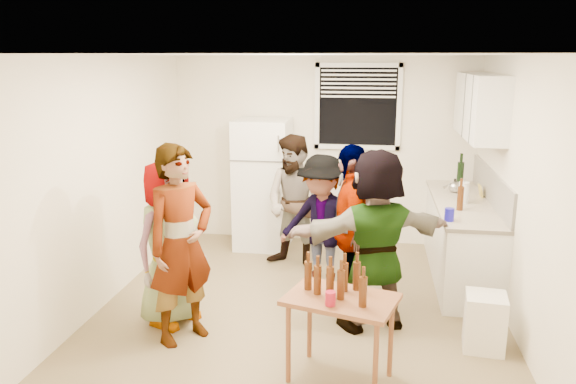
% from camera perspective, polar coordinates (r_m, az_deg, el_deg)
% --- Properties ---
extents(room, '(4.00, 4.50, 2.50)m').
position_cam_1_polar(room, '(5.80, 1.25, -11.77)').
color(room, white).
rests_on(room, ground).
extents(window, '(1.12, 0.10, 1.06)m').
position_cam_1_polar(window, '(7.44, 7.10, 8.60)').
color(window, white).
rests_on(window, room).
extents(refrigerator, '(0.70, 0.70, 1.70)m').
position_cam_1_polar(refrigerator, '(7.40, -2.54, 0.82)').
color(refrigerator, white).
rests_on(refrigerator, ground).
extents(counter_lower, '(0.60, 2.20, 0.86)m').
position_cam_1_polar(counter_lower, '(6.75, 17.13, -4.76)').
color(counter_lower, white).
rests_on(counter_lower, ground).
extents(countertop, '(0.64, 2.22, 0.04)m').
position_cam_1_polar(countertop, '(6.62, 17.40, -1.06)').
color(countertop, beige).
rests_on(countertop, counter_lower).
extents(backsplash, '(0.03, 2.20, 0.36)m').
position_cam_1_polar(backsplash, '(6.63, 19.96, 0.54)').
color(backsplash, beige).
rests_on(backsplash, countertop).
extents(upper_cabinets, '(0.34, 1.60, 0.70)m').
position_cam_1_polar(upper_cabinets, '(6.67, 18.92, 8.28)').
color(upper_cabinets, white).
rests_on(upper_cabinets, room).
extents(kettle, '(0.27, 0.25, 0.18)m').
position_cam_1_polar(kettle, '(7.01, 16.53, -0.03)').
color(kettle, silver).
rests_on(kettle, countertop).
extents(paper_towel, '(0.11, 0.11, 0.24)m').
position_cam_1_polar(paper_towel, '(6.53, 17.35, -1.07)').
color(paper_towel, white).
rests_on(paper_towel, countertop).
extents(wine_bottle, '(0.08, 0.08, 0.32)m').
position_cam_1_polar(wine_bottle, '(7.32, 17.01, 0.49)').
color(wine_bottle, black).
rests_on(wine_bottle, countertop).
extents(beer_bottle_counter, '(0.07, 0.07, 0.25)m').
position_cam_1_polar(beer_bottle_counter, '(6.22, 17.02, -1.76)').
color(beer_bottle_counter, '#47230C').
rests_on(beer_bottle_counter, countertop).
extents(blue_cup, '(0.10, 0.10, 0.13)m').
position_cam_1_polar(blue_cup, '(5.79, 16.03, -2.83)').
color(blue_cup, '#1813AD').
rests_on(blue_cup, countertop).
extents(picture_frame, '(0.02, 0.16, 0.14)m').
position_cam_1_polar(picture_frame, '(6.88, 18.97, 0.12)').
color(picture_frame, gold).
rests_on(picture_frame, countertop).
extents(trash_bin, '(0.37, 0.37, 0.50)m').
position_cam_1_polar(trash_bin, '(5.26, 19.34, -12.34)').
color(trash_bin, white).
rests_on(trash_bin, ground).
extents(serving_table, '(0.94, 0.76, 0.70)m').
position_cam_1_polar(serving_table, '(4.70, 5.22, -18.34)').
color(serving_table, brown).
rests_on(serving_table, ground).
extents(beer_bottle_table, '(0.06, 0.06, 0.24)m').
position_cam_1_polar(beer_bottle_table, '(4.39, 4.27, -10.47)').
color(beer_bottle_table, '#47230C').
rests_on(beer_bottle_table, serving_table).
extents(red_cup, '(0.08, 0.08, 0.11)m').
position_cam_1_polar(red_cup, '(4.24, 4.32, -11.39)').
color(red_cup, '#A31529').
rests_on(red_cup, serving_table).
extents(guest_grey, '(1.76, 1.38, 0.50)m').
position_cam_1_polar(guest_grey, '(5.68, -11.62, -12.63)').
color(guest_grey, gray).
rests_on(guest_grey, ground).
extents(guest_stripe, '(1.81, 1.59, 0.43)m').
position_cam_1_polar(guest_stripe, '(5.35, -10.39, -14.32)').
color(guest_stripe, '#141933').
rests_on(guest_stripe, ground).
extents(guest_back_left, '(1.32, 1.78, 0.61)m').
position_cam_1_polar(guest_back_left, '(6.87, 0.78, -7.61)').
color(guest_back_left, brown).
rests_on(guest_back_left, ground).
extents(guest_back_right, '(1.43, 1.74, 0.55)m').
position_cam_1_polar(guest_back_right, '(6.27, 3.34, -9.77)').
color(guest_back_right, '#444449').
rests_on(guest_back_right, ground).
extents(guest_black, '(1.81, 1.23, 0.41)m').
position_cam_1_polar(guest_black, '(5.84, 6.17, -11.64)').
color(guest_black, black).
rests_on(guest_black, ground).
extents(guest_orange, '(2.11, 2.17, 0.50)m').
position_cam_1_polar(guest_orange, '(5.53, 8.52, -13.24)').
color(guest_orange, '#D87F3F').
rests_on(guest_orange, ground).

